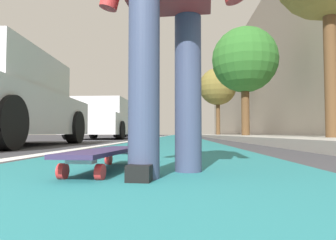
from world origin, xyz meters
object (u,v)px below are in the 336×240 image
object	(u,v)px
parked_car_end	(142,127)
street_tree_far	(218,87)
parked_car_mid	(105,120)
parked_car_far	(134,126)
traffic_light	(156,95)
street_tree_mid	(245,60)
skateboard	(105,153)

from	to	relation	value
parked_car_end	street_tree_far	distance (m)	6.95
parked_car_end	street_tree_far	bearing A→B (deg)	-118.14
parked_car_mid	parked_car_far	distance (m)	6.80
traffic_light	parked_car_mid	bearing A→B (deg)	173.20
parked_car_end	traffic_light	bearing A→B (deg)	-154.06
parked_car_far	traffic_light	world-z (taller)	traffic_light
parked_car_far	parked_car_end	world-z (taller)	parked_car_end
parked_car_mid	parked_car_far	bearing A→B (deg)	0.08
parked_car_end	traffic_light	distance (m)	3.78
parked_car_mid	street_tree_far	world-z (taller)	street_tree_far
parked_car_far	parked_car_end	xyz separation A→B (m)	(5.51, 0.19, 0.03)
parked_car_mid	traffic_light	size ratio (longest dim) A/B	1.01
parked_car_far	street_tree_far	distance (m)	6.60
parked_car_far	street_tree_far	world-z (taller)	street_tree_far
parked_car_end	street_tree_mid	size ratio (longest dim) A/B	0.93
skateboard	street_tree_far	bearing A→B (deg)	-9.07
skateboard	parked_car_end	xyz separation A→B (m)	(21.68, 2.66, 0.63)
parked_car_end	street_tree_far	xyz separation A→B (m)	(-3.02, -5.64, 2.72)
parked_car_mid	traffic_light	distance (m)	9.89
parked_car_mid	street_tree_far	bearing A→B (deg)	-30.35
skateboard	parked_car_far	distance (m)	16.36
parked_car_end	street_tree_far	size ratio (longest dim) A/B	0.87
parked_car_mid	parked_car_end	xyz separation A→B (m)	(12.31, 0.20, 0.02)
traffic_light	parked_car_end	bearing A→B (deg)	25.94
traffic_light	skateboard	bearing A→B (deg)	-176.00
street_tree_mid	parked_car_end	bearing A→B (deg)	26.08
parked_car_end	street_tree_mid	bearing A→B (deg)	-153.92
traffic_light	street_tree_far	world-z (taller)	street_tree_far
skateboard	parked_car_far	size ratio (longest dim) A/B	0.20
skateboard	parked_car_end	distance (m)	21.85
street_tree_mid	street_tree_far	bearing A→B (deg)	-0.00
traffic_light	street_tree_mid	size ratio (longest dim) A/B	0.95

